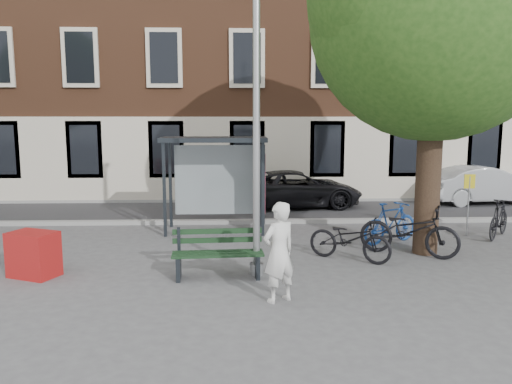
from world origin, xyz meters
The scene contains 18 objects.
ground centered at (0.00, 0.00, 0.00)m, with size 90.00×90.00×0.00m, color #4C4C4F.
road centered at (0.00, 7.00, 0.01)m, with size 40.00×4.00×0.01m, color #28282B.
curb_near centered at (0.00, 5.00, 0.06)m, with size 40.00×0.25×0.12m, color gray.
curb_far centered at (0.00, 9.00, 0.06)m, with size 40.00×0.25×0.12m, color gray.
building_row centered at (0.00, 13.00, 7.00)m, with size 30.00×8.00×14.00m, color brown.
lamppost centered at (0.00, 0.00, 2.78)m, with size 0.28×0.35×6.11m.
tree_right centered at (4.01, 1.38, 5.62)m, with size 5.76×5.60×8.20m.
bus_shelter centered at (-0.61, 4.11, 1.92)m, with size 2.85×1.45×2.62m.
painter centered at (0.33, -1.50, 0.87)m, with size 0.63×0.41×1.73m, color silver.
bench centered at (-0.77, -0.09, 0.42)m, with size 1.82×0.70×0.92m.
bike_a centered at (3.54, 1.31, 0.59)m, with size 0.78×2.24×1.18m, color black.
bike_b centered at (3.47, 2.45, 0.53)m, with size 0.50×1.76×1.06m, color navy.
bike_c centered at (2.10, 0.95, 0.49)m, with size 0.66×1.88×0.99m, color black.
bike_d centered at (6.50, 2.93, 0.51)m, with size 0.48×1.70×1.02m, color black.
car_dark centered at (1.71, 7.85, 0.65)m, with size 2.16×4.69×1.30m, color black.
car_silver centered at (8.77, 8.30, 0.70)m, with size 1.48×4.25×1.40m, color #9FA2A6.
red_stand centered at (-4.42, 0.06, 0.45)m, with size 0.90×0.60×0.90m, color maroon.
notice_sign centered at (5.77, 3.17, 1.16)m, with size 0.29×0.04×1.66m.
Camera 1 is at (-0.37, -9.69, 3.09)m, focal length 35.00 mm.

